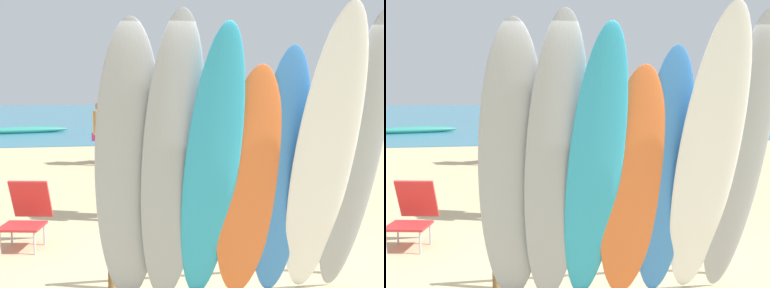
{
  "view_description": "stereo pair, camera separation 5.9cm",
  "coord_description": "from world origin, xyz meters",
  "views": [
    {
      "loc": [
        -1.28,
        -4.95,
        2.01
      ],
      "look_at": [
        0.0,
        1.84,
        1.23
      ],
      "focal_mm": 47.62,
      "sensor_mm": 36.0,
      "label": 1
    },
    {
      "loc": [
        -1.22,
        -4.96,
        2.01
      ],
      "look_at": [
        0.0,
        1.84,
        1.23
      ],
      "focal_mm": 47.62,
      "sensor_mm": 36.0,
      "label": 2
    }
  ],
  "objects": [
    {
      "name": "beachgoer_near_rack",
      "position": [
        -0.95,
        2.75,
        0.94
      ],
      "size": [
        0.43,
        0.6,
        1.64
      ],
      "rotation": [
        0.0,
        0.0,
        4.45
      ],
      "color": "tan",
      "rests_on": "ground"
    },
    {
      "name": "surfboard_blue_4",
      "position": [
        0.34,
        -0.66,
        1.18
      ],
      "size": [
        0.54,
        0.77,
        2.36
      ],
      "primitive_type": "ellipsoid",
      "rotation": [
        0.29,
        0.0,
        -0.06
      ],
      "color": "#337AD1",
      "rests_on": "ground"
    },
    {
      "name": "surfboard_grey_0",
      "position": [
        -1.01,
        -0.65,
        1.28
      ],
      "size": [
        0.58,
        0.86,
        2.55
      ],
      "primitive_type": "ellipsoid",
      "rotation": [
        0.3,
        0.0,
        0.0
      ],
      "color": "#999EA3",
      "rests_on": "ground"
    },
    {
      "name": "beach_chair_red",
      "position": [
        -2.17,
        1.62,
        0.43
      ],
      "size": [
        0.63,
        0.77,
        0.82
      ],
      "rotation": [
        0.0,
        0.0,
        -0.21
      ],
      "color": "#B7B7BC",
      "rests_on": "ground"
    },
    {
      "name": "surfboard_teal_2",
      "position": [
        -0.32,
        -0.76,
        1.26
      ],
      "size": [
        0.57,
        1.03,
        2.52
      ],
      "primitive_type": "ellipsoid",
      "rotation": [
        0.35,
        0.0,
        0.08
      ],
      "color": "#289EC6",
      "rests_on": "ground"
    },
    {
      "name": "surfboard_grey_6",
      "position": [
        1.01,
        -0.75,
        1.32
      ],
      "size": [
        0.49,
        0.97,
        2.65
      ],
      "primitive_type": "ellipsoid",
      "rotation": [
        0.33,
        0.0,
        0.0
      ],
      "color": "#999EA3",
      "rests_on": "ground"
    },
    {
      "name": "beachgoer_photographing",
      "position": [
        -0.28,
        8.35,
        1.0
      ],
      "size": [
        0.45,
        0.62,
        1.73
      ],
      "rotation": [
        0.0,
        0.0,
        4.34
      ],
      "color": "beige",
      "rests_on": "ground"
    },
    {
      "name": "beachgoer_midbeach",
      "position": [
        -1.2,
        8.33,
        0.94
      ],
      "size": [
        0.42,
        0.58,
        1.62
      ],
      "rotation": [
        0.0,
        0.0,
        4.36
      ],
      "color": "#9E704C",
      "rests_on": "ground"
    },
    {
      "name": "surfboard_orange_3",
      "position": [
        0.04,
        -0.66,
        1.1
      ],
      "size": [
        0.6,
        0.74,
        2.2
      ],
      "primitive_type": "ellipsoid",
      "rotation": [
        0.29,
        0.0,
        0.04
      ],
      "color": "orange",
      "rests_on": "ground"
    },
    {
      "name": "surfboard_grey_1",
      "position": [
        -0.65,
        -0.73,
        1.31
      ],
      "size": [
        0.6,
        0.91,
        2.61
      ],
      "primitive_type": "ellipsoid",
      "rotation": [
        0.3,
        0.0,
        0.08
      ],
      "color": "#999EA3",
      "rests_on": "ground"
    },
    {
      "name": "surfboard_white_5",
      "position": [
        0.68,
        -0.8,
        1.34
      ],
      "size": [
        0.6,
        1.13,
        2.68
      ],
      "primitive_type": "ellipsoid",
      "rotation": [
        0.37,
        0.0,
        -0.03
      ],
      "color": "white",
      "rests_on": "ground"
    },
    {
      "name": "beachgoer_strolling",
      "position": [
        1.22,
        2.74,
        0.97
      ],
      "size": [
        0.44,
        0.62,
        1.68
      ],
      "rotation": [
        0.0,
        0.0,
        4.97
      ],
      "color": "brown",
      "rests_on": "ground"
    },
    {
      "name": "ground",
      "position": [
        0.0,
        14.0,
        0.0
      ],
      "size": [
        60.0,
        60.0,
        0.0
      ],
      "primitive_type": "plane",
      "color": "#D3BC8C"
    },
    {
      "name": "beachgoer_by_water",
      "position": [
        1.97,
        4.46,
        0.85
      ],
      "size": [
        0.55,
        0.27,
        1.48
      ],
      "rotation": [
        0.0,
        0.0,
        0.23
      ],
      "color": "brown",
      "rests_on": "ground"
    },
    {
      "name": "ocean_water",
      "position": [
        0.0,
        32.54,
        0.01
      ],
      "size": [
        60.0,
        40.0,
        0.02
      ],
      "primitive_type": "cube",
      "color": "teal",
      "rests_on": "ground"
    },
    {
      "name": "surfboard_rack",
      "position": [
        0.0,
        0.0,
        0.53
      ],
      "size": [
        2.44,
        0.07,
        0.69
      ],
      "color": "brown",
      "rests_on": "ground"
    },
    {
      "name": "distant_boat",
      "position": [
        -4.43,
        17.97,
        0.14
      ],
      "size": [
        3.87,
        1.45,
        0.31
      ],
      "color": "teal",
      "rests_on": "ground"
    }
  ]
}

